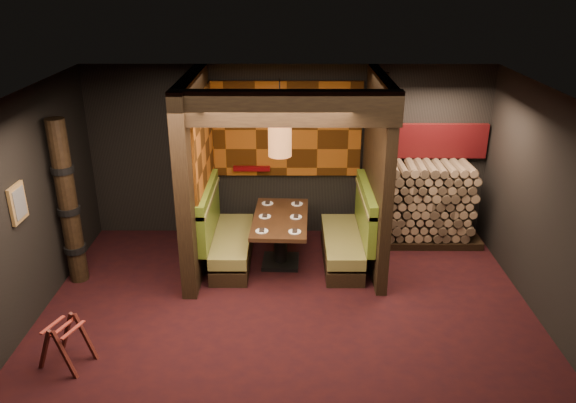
# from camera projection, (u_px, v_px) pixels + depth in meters

# --- Properties ---
(floor) EXTENTS (6.50, 5.50, 0.02)m
(floor) POSITION_uv_depth(u_px,v_px,m) (288.00, 324.00, 7.20)
(floor) COLOR black
(floor) RESTS_ON ground
(ceiling) EXTENTS (6.50, 5.50, 0.02)m
(ceiling) POSITION_uv_depth(u_px,v_px,m) (288.00, 102.00, 6.10)
(ceiling) COLOR black
(ceiling) RESTS_ON ground
(wall_back) EXTENTS (6.50, 0.02, 2.85)m
(wall_back) POSITION_uv_depth(u_px,v_px,m) (288.00, 152.00, 9.20)
(wall_back) COLOR black
(wall_back) RESTS_ON ground
(wall_front) EXTENTS (6.50, 0.02, 2.85)m
(wall_front) POSITION_uv_depth(u_px,v_px,m) (286.00, 379.00, 4.10)
(wall_front) COLOR black
(wall_front) RESTS_ON ground
(wall_left) EXTENTS (0.02, 5.50, 2.85)m
(wall_left) POSITION_uv_depth(u_px,v_px,m) (13.00, 222.00, 6.66)
(wall_left) COLOR black
(wall_left) RESTS_ON ground
(wall_right) EXTENTS (0.02, 5.50, 2.85)m
(wall_right) POSITION_uv_depth(u_px,v_px,m) (563.00, 222.00, 6.64)
(wall_right) COLOR black
(wall_right) RESTS_ON ground
(partition_left) EXTENTS (0.20, 2.20, 2.85)m
(partition_left) POSITION_uv_depth(u_px,v_px,m) (196.00, 175.00, 8.18)
(partition_left) COLOR black
(partition_left) RESTS_ON floor
(partition_right) EXTENTS (0.15, 2.10, 2.85)m
(partition_right) POSITION_uv_depth(u_px,v_px,m) (377.00, 174.00, 8.22)
(partition_right) COLOR black
(partition_right) RESTS_ON floor
(header_beam) EXTENTS (2.85, 0.18, 0.44)m
(header_beam) POSITION_uv_depth(u_px,v_px,m) (286.00, 108.00, 6.84)
(header_beam) COLOR black
(header_beam) RESTS_ON partition_left
(tapa_back_panel) EXTENTS (2.40, 0.06, 1.55)m
(tapa_back_panel) POSITION_uv_depth(u_px,v_px,m) (287.00, 129.00, 9.00)
(tapa_back_panel) COLOR #904712
(tapa_back_panel) RESTS_ON wall_back
(tapa_side_panel) EXTENTS (0.04, 1.85, 1.45)m
(tapa_side_panel) POSITION_uv_depth(u_px,v_px,m) (204.00, 143.00, 8.18)
(tapa_side_panel) COLOR #904712
(tapa_side_panel) RESTS_ON partition_left
(lacquer_shelf) EXTENTS (0.60, 0.12, 0.07)m
(lacquer_shelf) POSITION_uv_depth(u_px,v_px,m) (252.00, 168.00, 9.19)
(lacquer_shelf) COLOR #5B0408
(lacquer_shelf) RESTS_ON wall_back
(booth_bench_left) EXTENTS (0.68, 1.60, 1.14)m
(booth_bench_left) POSITION_uv_depth(u_px,v_px,m) (225.00, 238.00, 8.57)
(booth_bench_left) COLOR black
(booth_bench_left) RESTS_ON floor
(booth_bench_right) EXTENTS (0.68, 1.60, 1.14)m
(booth_bench_right) POSITION_uv_depth(u_px,v_px,m) (349.00, 238.00, 8.56)
(booth_bench_right) COLOR black
(booth_bench_right) RESTS_ON floor
(dining_table) EXTENTS (0.86, 1.51, 0.78)m
(dining_table) POSITION_uv_depth(u_px,v_px,m) (280.00, 231.00, 8.45)
(dining_table) COLOR black
(dining_table) RESTS_ON floor
(place_settings) EXTENTS (0.69, 1.21, 0.03)m
(place_settings) POSITION_uv_depth(u_px,v_px,m) (280.00, 216.00, 8.35)
(place_settings) COLOR white
(place_settings) RESTS_ON dining_table
(pendant_lamp) EXTENTS (0.33, 0.33, 1.09)m
(pendant_lamp) POSITION_uv_depth(u_px,v_px,m) (280.00, 140.00, 7.85)
(pendant_lamp) COLOR #9A5B2F
(pendant_lamp) RESTS_ON ceiling
(framed_picture) EXTENTS (0.05, 0.36, 0.46)m
(framed_picture) POSITION_uv_depth(u_px,v_px,m) (18.00, 203.00, 6.68)
(framed_picture) COLOR olive
(framed_picture) RESTS_ON wall_left
(luggage_rack) EXTENTS (0.66, 0.56, 0.60)m
(luggage_rack) POSITION_uv_depth(u_px,v_px,m) (65.00, 341.00, 6.35)
(luggage_rack) COLOR #421611
(luggage_rack) RESTS_ON floor
(totem_column) EXTENTS (0.31, 0.31, 2.40)m
(totem_column) POSITION_uv_depth(u_px,v_px,m) (68.00, 204.00, 7.77)
(totem_column) COLOR black
(totem_column) RESTS_ON floor
(firewood_stack) EXTENTS (1.73, 0.70, 1.36)m
(firewood_stack) POSITION_uv_depth(u_px,v_px,m) (429.00, 204.00, 9.10)
(firewood_stack) COLOR black
(firewood_stack) RESTS_ON floor
(mosaic_header) EXTENTS (1.83, 0.10, 0.56)m
(mosaic_header) POSITION_uv_depth(u_px,v_px,m) (430.00, 141.00, 9.03)
(mosaic_header) COLOR maroon
(mosaic_header) RESTS_ON wall_back
(bay_front_post) EXTENTS (0.08, 0.08, 2.85)m
(bay_front_post) POSITION_uv_depth(u_px,v_px,m) (380.00, 168.00, 8.46)
(bay_front_post) COLOR black
(bay_front_post) RESTS_ON floor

